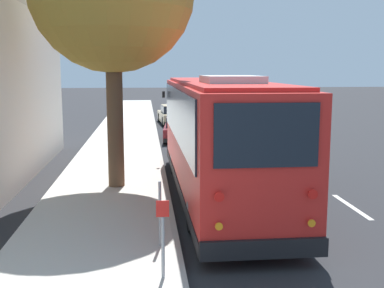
% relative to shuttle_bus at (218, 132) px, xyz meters
% --- Properties ---
extents(ground_plane, '(160.00, 160.00, 0.00)m').
position_rel_shuttle_bus_xyz_m(ground_plane, '(1.19, -0.06, -1.89)').
color(ground_plane, '#28282B').
extents(sidewalk_slab, '(80.00, 3.42, 0.15)m').
position_rel_shuttle_bus_xyz_m(sidewalk_slab, '(1.19, 3.26, -1.81)').
color(sidewalk_slab, beige).
rests_on(sidewalk_slab, ground).
extents(curb_strip, '(80.00, 0.14, 0.15)m').
position_rel_shuttle_bus_xyz_m(curb_strip, '(1.19, 1.48, -1.81)').
color(curb_strip, '#AAA69D').
rests_on(curb_strip, ground).
extents(shuttle_bus, '(10.89, 2.67, 3.52)m').
position_rel_shuttle_bus_xyz_m(shuttle_bus, '(0.00, 0.00, 0.00)').
color(shuttle_bus, red).
rests_on(shuttle_bus, ground).
extents(parked_sedan_maroon, '(4.33, 2.00, 1.26)m').
position_rel_shuttle_bus_xyz_m(parked_sedan_maroon, '(11.38, 0.24, -1.31)').
color(parked_sedan_maroon, maroon).
rests_on(parked_sedan_maroon, ground).
extents(parked_sedan_tan, '(4.46, 1.98, 1.28)m').
position_rel_shuttle_bus_xyz_m(parked_sedan_tan, '(18.73, 0.22, -1.30)').
color(parked_sedan_tan, tan).
rests_on(parked_sedan_tan, ground).
extents(sign_post_near, '(0.06, 0.22, 1.36)m').
position_rel_shuttle_bus_xyz_m(sign_post_near, '(-5.73, 1.82, -1.04)').
color(sign_post_near, gray).
rests_on(sign_post_near, sidewalk_slab).
extents(sign_post_far, '(0.06, 0.06, 1.33)m').
position_rel_shuttle_bus_xyz_m(sign_post_far, '(-4.20, 1.82, -1.08)').
color(sign_post_far, gray).
rests_on(sign_post_far, sidewalk_slab).
extents(lane_stripe_mid, '(2.40, 0.14, 0.01)m').
position_rel_shuttle_bus_xyz_m(lane_stripe_mid, '(-1.42, -3.44, -1.89)').
color(lane_stripe_mid, silver).
rests_on(lane_stripe_mid, ground).
extents(lane_stripe_ahead, '(2.40, 0.14, 0.01)m').
position_rel_shuttle_bus_xyz_m(lane_stripe_ahead, '(4.58, -3.44, -1.89)').
color(lane_stripe_ahead, silver).
rests_on(lane_stripe_ahead, ground).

